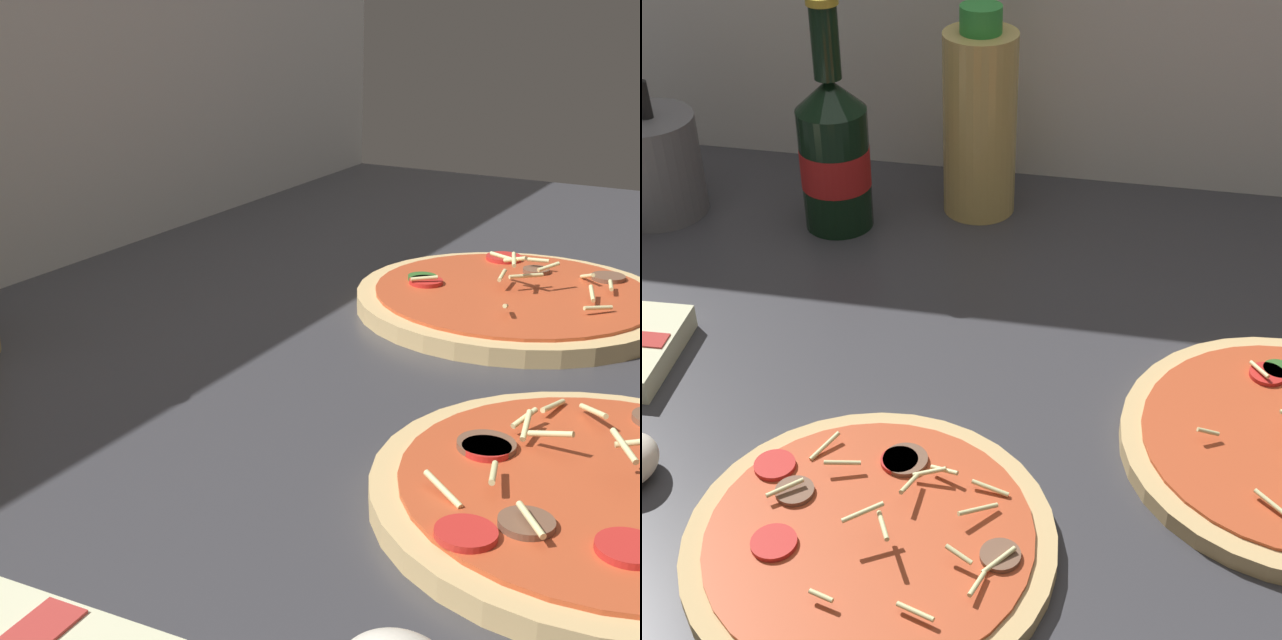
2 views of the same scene
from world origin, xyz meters
TOP-DOWN VIEW (x-y plane):
  - counter_slab at (0.00, 0.00)cm, footprint 160.00×90.00cm
  - pizza_near at (-9.63, -16.18)cm, footprint 27.21×27.21cm
  - beer_bottle at (-25.68, 29.04)cm, footprint 7.64×7.64cm
  - oil_bottle at (-10.98, 35.54)cm, footprint 8.11×8.11cm
  - utensil_crock at (-46.66, 28.01)cm, footprint 10.73×10.73cm

SIDE VIEW (x-z plane):
  - counter_slab at x=0.00cm, z-range 0.00..2.50cm
  - pizza_near at x=-9.63cm, z-range 1.02..5.69cm
  - utensil_crock at x=-46.66cm, z-range -0.03..16.72cm
  - beer_bottle at x=-25.68cm, z-range -1.28..24.24cm
  - oil_bottle at x=-10.98cm, z-range 1.56..24.98cm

